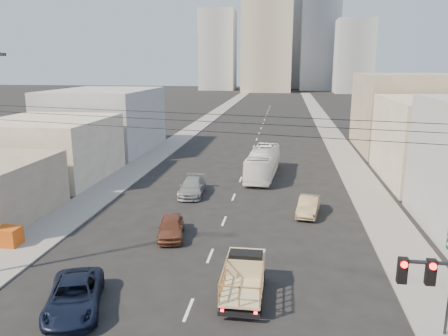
% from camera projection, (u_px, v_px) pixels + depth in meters
% --- Properties ---
extents(ground, '(420.00, 420.00, 0.00)m').
position_uv_depth(ground, '(178.00, 335.00, 18.58)').
color(ground, black).
rests_on(ground, ground).
extents(sidewalk_left, '(3.50, 180.00, 0.12)m').
position_uv_depth(sidewalk_left, '(205.00, 121.00, 87.57)').
color(sidewalk_left, gray).
rests_on(sidewalk_left, ground).
extents(sidewalk_right, '(3.50, 180.00, 0.12)m').
position_uv_depth(sidewalk_right, '(324.00, 123.00, 84.39)').
color(sidewalk_right, gray).
rests_on(sidewalk_right, ground).
extents(lane_dashes, '(0.15, 104.00, 0.01)m').
position_uv_depth(lane_dashes, '(258.00, 136.00, 69.62)').
color(lane_dashes, silver).
rests_on(lane_dashes, ground).
extents(flatbed_pickup, '(1.95, 4.41, 1.90)m').
position_uv_depth(flatbed_pickup, '(244.00, 275.00, 21.57)').
color(flatbed_pickup, tan).
rests_on(flatbed_pickup, ground).
extents(navy_pickup, '(3.88, 5.63, 1.43)m').
position_uv_depth(navy_pickup, '(74.00, 296.00, 20.32)').
color(navy_pickup, black).
rests_on(navy_pickup, ground).
extents(city_bus, '(3.18, 10.42, 2.86)m').
position_uv_depth(city_bus, '(263.00, 163.00, 44.53)').
color(city_bus, white).
rests_on(city_bus, ground).
extents(sedan_brown, '(2.39, 4.30, 1.38)m').
position_uv_depth(sedan_brown, '(171.00, 227.00, 28.97)').
color(sedan_brown, brown).
rests_on(sedan_brown, ground).
extents(sedan_tan, '(2.08, 4.33, 1.37)m').
position_uv_depth(sedan_tan, '(308.00, 206.00, 33.36)').
color(sedan_tan, '#987E59').
rests_on(sedan_tan, ground).
extents(sedan_grey, '(2.31, 5.06, 1.44)m').
position_uv_depth(sedan_grey, '(192.00, 187.00, 38.33)').
color(sedan_grey, gray).
rests_on(sedan_grey, ground).
extents(overhead_wires, '(23.01, 5.02, 0.72)m').
position_uv_depth(overhead_wires, '(182.00, 121.00, 17.94)').
color(overhead_wires, black).
rests_on(overhead_wires, ground).
extents(crate_stack, '(1.80, 1.20, 1.14)m').
position_uv_depth(crate_stack, '(6.00, 236.00, 27.46)').
color(crate_stack, '#C54F12').
rests_on(crate_stack, sidewalk_left).
extents(bldg_right_mid, '(11.00, 14.00, 8.00)m').
position_uv_depth(bldg_right_mid, '(445.00, 141.00, 41.98)').
color(bldg_right_mid, '#B3A690').
rests_on(bldg_right_mid, ground).
extents(bldg_right_far, '(12.00, 16.00, 10.00)m').
position_uv_depth(bldg_right_far, '(407.00, 113.00, 57.09)').
color(bldg_right_far, gray).
rests_on(bldg_right_far, ground).
extents(bldg_left_mid, '(11.00, 12.00, 6.00)m').
position_uv_depth(bldg_left_mid, '(50.00, 149.00, 43.56)').
color(bldg_left_mid, '#B3A690').
rests_on(bldg_left_mid, ground).
extents(bldg_left_far, '(12.00, 16.00, 8.00)m').
position_uv_depth(bldg_left_far, '(105.00, 120.00, 57.84)').
color(bldg_left_far, '#99999B').
rests_on(bldg_left_far, ground).
extents(high_rise_tower, '(20.00, 20.00, 60.00)m').
position_uv_depth(high_rise_tower, '(268.00, 16.00, 175.87)').
color(high_rise_tower, tan).
rests_on(high_rise_tower, ground).
extents(midrise_ne, '(16.00, 16.00, 40.00)m').
position_uv_depth(midrise_ne, '(320.00, 43.00, 189.66)').
color(midrise_ne, '#94969C').
rests_on(midrise_ne, ground).
extents(midrise_nw, '(15.00, 15.00, 34.00)m').
position_uv_depth(midrise_nw, '(218.00, 50.00, 191.50)').
color(midrise_nw, '#94969C').
rests_on(midrise_nw, ground).
extents(midrise_back, '(18.00, 18.00, 44.00)m').
position_uv_depth(midrise_back, '(291.00, 40.00, 205.27)').
color(midrise_back, '#99999B').
rests_on(midrise_back, ground).
extents(midrise_east, '(14.00, 14.00, 28.00)m').
position_uv_depth(midrise_east, '(354.00, 57.00, 170.18)').
color(midrise_east, '#94969C').
rests_on(midrise_east, ground).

